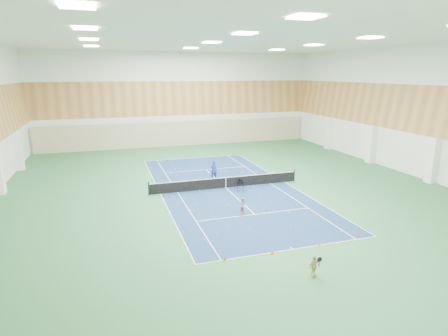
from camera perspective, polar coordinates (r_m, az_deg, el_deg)
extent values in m
plane|color=#2C663B|center=(31.53, 0.28, -3.05)|extent=(40.00, 40.00, 0.00)
cube|color=navy|center=(31.53, 0.28, -3.04)|extent=(10.97, 23.77, 0.01)
cube|color=#C6B793|center=(49.87, -6.79, 5.21)|extent=(35.40, 0.16, 3.20)
imported|color=navy|center=(33.66, -1.59, -0.35)|extent=(0.66, 0.44, 1.78)
imported|color=#9B9AA3|center=(25.65, 2.97, -5.81)|extent=(0.72, 0.66, 1.19)
imported|color=tan|center=(18.72, 13.54, -14.39)|extent=(0.69, 0.43, 1.09)
cone|color=orange|center=(24.84, -4.18, -7.75)|extent=(0.18, 0.18, 0.19)
cone|color=#DE4E0B|center=(25.58, 2.75, -7.01)|extent=(0.21, 0.21, 0.23)
cone|color=#EA3E0C|center=(26.63, 6.60, -6.22)|extent=(0.21, 0.21, 0.23)
cone|color=orange|center=(27.25, 13.02, -6.05)|extent=(0.18, 0.18, 0.20)
cone|color=red|center=(19.91, 0.15, -13.56)|extent=(0.19, 0.19, 0.21)
cone|color=#FF510D|center=(20.63, 7.40, -12.60)|extent=(0.21, 0.21, 0.23)
cone|color=#FF560D|center=(22.09, 14.34, -11.09)|extent=(0.19, 0.19, 0.21)
cone|color=#EA430C|center=(23.87, 19.65, -9.53)|extent=(0.19, 0.19, 0.20)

